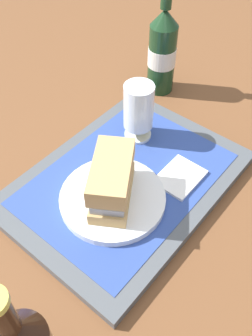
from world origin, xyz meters
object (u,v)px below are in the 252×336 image
at_px(plate, 113,198).
at_px(beer_glass, 139,110).
at_px(beer_bottle, 162,51).
at_px(sandwich, 112,179).

height_order(plate, beer_glass, beer_glass).
distance_m(plate, beer_bottle, 0.39).
xyz_separation_m(beer_glass, beer_bottle, (0.19, 0.08, 0.01)).
height_order(plate, beer_bottle, beer_bottle).
bearing_deg(beer_bottle, beer_glass, -157.16).
bearing_deg(beer_bottle, plate, -156.71).
relative_size(plate, sandwich, 1.32).
distance_m(sandwich, beer_glass, 0.18).
relative_size(beer_glass, beer_bottle, 0.47).
relative_size(plate, beer_bottle, 0.71).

